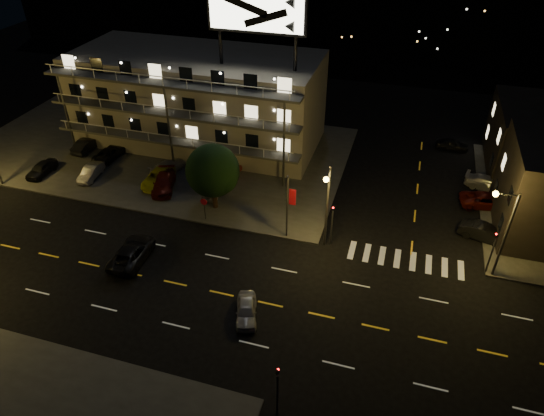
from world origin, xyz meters
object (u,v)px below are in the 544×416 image
(lot_car_4, at_px, (213,188))
(side_car_0, at_px, (484,233))
(tree, at_px, (212,172))
(lot_car_2, at_px, (158,178))
(road_car_east, at_px, (246,310))
(lot_car_7, at_px, (168,166))
(road_car_west, at_px, (132,253))

(lot_car_4, distance_m, side_car_0, 26.02)
(tree, height_order, lot_car_2, tree)
(side_car_0, height_order, road_car_east, side_car_0)
(lot_car_7, distance_m, road_car_west, 14.40)
(tree, height_order, road_car_east, tree)
(lot_car_4, xyz_separation_m, road_car_east, (8.63, -14.62, -0.19))
(road_car_west, bearing_deg, lot_car_7, -79.15)
(lot_car_7, xyz_separation_m, road_car_east, (14.97, -17.24, -0.16))
(tree, xyz_separation_m, lot_car_7, (-7.39, 4.80, -3.30))
(lot_car_2, height_order, lot_car_4, lot_car_2)
(tree, distance_m, lot_car_2, 8.35)
(lot_car_2, distance_m, lot_car_7, 2.50)
(tree, bearing_deg, side_car_0, 5.29)
(lot_car_7, bearing_deg, road_car_east, 151.44)
(tree, relative_size, road_car_east, 1.79)
(lot_car_7, bearing_deg, lot_car_4, 178.05)
(lot_car_4, bearing_deg, lot_car_2, 173.75)
(tree, xyz_separation_m, lot_car_2, (-7.34, 2.30, -3.26))
(lot_car_4, bearing_deg, road_car_west, -108.76)
(lot_car_2, bearing_deg, tree, -21.68)
(lot_car_4, relative_size, road_car_east, 1.07)
(lot_car_4, height_order, road_car_east, lot_car_4)
(tree, height_order, lot_car_7, tree)
(side_car_0, bearing_deg, road_car_west, 129.00)
(lot_car_4, distance_m, road_car_east, 16.98)
(tree, distance_m, road_car_east, 14.98)
(tree, distance_m, side_car_0, 25.29)
(lot_car_4, distance_m, lot_car_7, 6.86)
(side_car_0, distance_m, road_car_west, 30.95)
(lot_car_2, height_order, road_car_west, lot_car_2)
(side_car_0, distance_m, road_car_east, 22.80)
(lot_car_2, relative_size, road_car_east, 1.33)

